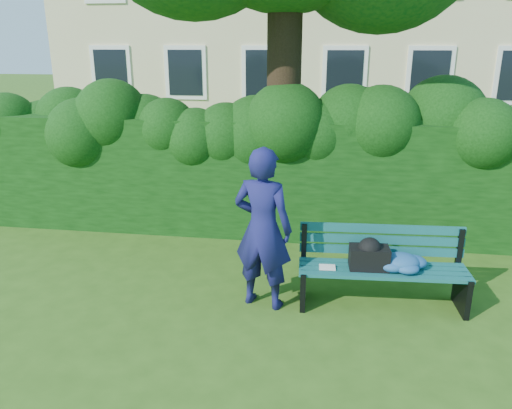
# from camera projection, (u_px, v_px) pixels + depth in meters

# --- Properties ---
(ground) EXTENTS (80.00, 80.00, 0.00)m
(ground) POSITION_uv_depth(u_px,v_px,m) (249.00, 295.00, 5.98)
(ground) COLOR #325617
(ground) RESTS_ON ground
(hedge) EXTENTS (10.00, 1.00, 1.80)m
(hedge) POSITION_uv_depth(u_px,v_px,m) (271.00, 176.00, 7.77)
(hedge) COLOR black
(hedge) RESTS_ON ground
(park_bench) EXTENTS (1.91, 0.66, 0.89)m
(park_bench) POSITION_uv_depth(u_px,v_px,m) (384.00, 264.00, 5.62)
(park_bench) COLOR #0F4F4F
(park_bench) RESTS_ON ground
(man_reading) EXTENTS (0.76, 0.59, 1.85)m
(man_reading) POSITION_uv_depth(u_px,v_px,m) (263.00, 229.00, 5.51)
(man_reading) COLOR #171853
(man_reading) RESTS_ON ground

